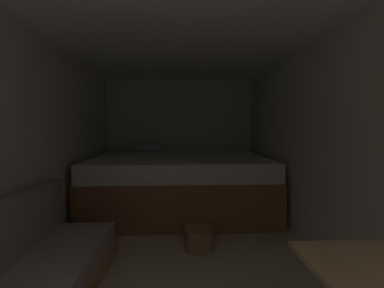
{
  "coord_description": "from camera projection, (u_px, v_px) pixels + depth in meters",
  "views": [
    {
      "loc": [
        0.0,
        -0.34,
        1.26
      ],
      "look_at": [
        0.14,
        2.66,
        1.07
      ],
      "focal_mm": 25.11,
      "sensor_mm": 36.0,
      "label": 1
    }
  ],
  "objects": [
    {
      "name": "wall_right",
      "position": [
        326.0,
        149.0,
        2.47
      ],
      "size": [
        0.05,
        5.1,
        2.11
      ],
      "primitive_type": "cube",
      "color": "silver",
      "rests_on": "ground"
    },
    {
      "name": "bed",
      "position": [
        180.0,
        183.0,
        4.03
      ],
      "size": [
        2.53,
        1.84,
        0.97
      ],
      "color": "olive",
      "rests_on": "ground"
    },
    {
      "name": "ground_plane",
      "position": [
        180.0,
        263.0,
        2.48
      ],
      "size": [
        7.1,
        7.1,
        0.0
      ],
      "primitive_type": "plane",
      "color": "beige"
    },
    {
      "name": "ceiling_slab",
      "position": [
        179.0,
        26.0,
        2.34
      ],
      "size": [
        2.75,
        5.1,
        0.05
      ],
      "primitive_type": "cube",
      "color": "white",
      "rests_on": "wall_left"
    },
    {
      "name": "wicker_basket",
      "position": [
        199.0,
        239.0,
        2.76
      ],
      "size": [
        0.31,
        0.31,
        0.22
      ],
      "color": "olive",
      "rests_on": "ground"
    },
    {
      "name": "wall_left",
      "position": [
        26.0,
        150.0,
        2.35
      ],
      "size": [
        0.05,
        5.1,
        2.11
      ],
      "primitive_type": "cube",
      "color": "silver",
      "rests_on": "ground"
    },
    {
      "name": "wall_back",
      "position": [
        180.0,
        138.0,
        4.98
      ],
      "size": [
        2.75,
        0.05,
        2.11
      ],
      "primitive_type": "cube",
      "color": "silver",
      "rests_on": "ground"
    }
  ]
}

